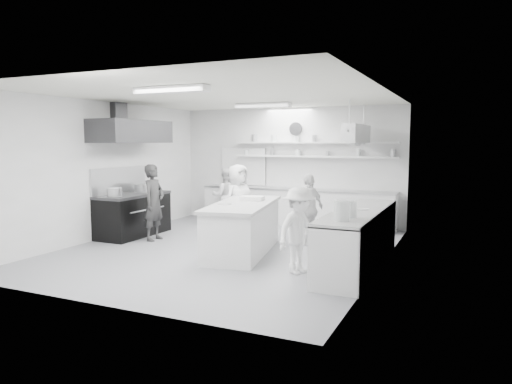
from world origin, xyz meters
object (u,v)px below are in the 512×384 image
at_px(cook_stove, 154,202).
at_px(cook_back, 225,196).
at_px(back_counter, 296,207).
at_px(prep_island, 243,229).
at_px(stove, 133,216).
at_px(right_counter, 359,240).

height_order(cook_stove, cook_back, cook_stove).
xyz_separation_m(back_counter, cook_back, (-1.77, -0.48, 0.26)).
distance_m(back_counter, prep_island, 3.28).
bearing_deg(back_counter, stove, -136.01).
bearing_deg(stove, cook_back, 63.98).
relative_size(right_counter, cook_back, 2.29).
distance_m(cook_stove, cook_back, 2.57).
height_order(back_counter, cook_stove, cook_stove).
bearing_deg(right_counter, cook_back, 144.66).
relative_size(stove, prep_island, 0.72).
height_order(right_counter, cook_back, cook_back).
height_order(stove, back_counter, back_counter).
distance_m(stove, cook_back, 2.60).
height_order(back_counter, right_counter, right_counter).
relative_size(cook_stove, cook_back, 1.14).
height_order(right_counter, prep_island, right_counter).
bearing_deg(prep_island, back_counter, 80.50).
bearing_deg(cook_stove, right_counter, -96.94).
distance_m(right_counter, prep_island, 2.26).
relative_size(back_counter, prep_island, 2.01).
height_order(right_counter, cook_stove, cook_stove).
distance_m(stove, right_counter, 5.28).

